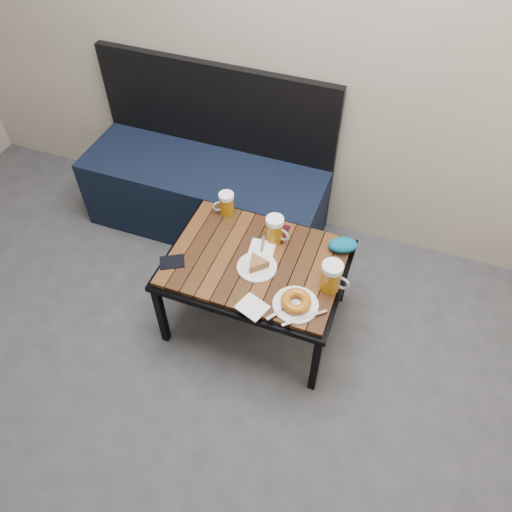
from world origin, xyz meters
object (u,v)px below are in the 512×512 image
(beer_mug_right, at_px, (332,277))
(knit_pouch, at_px, (343,245))
(beer_mug_left, at_px, (226,203))
(plate_pie, at_px, (257,265))
(passport_burgundy, at_px, (278,233))
(cafe_table, at_px, (256,266))
(passport_navy, at_px, (172,262))
(plate_bagel, at_px, (296,303))
(beer_mug_centre, at_px, (275,229))
(bench, at_px, (207,188))

(beer_mug_right, relative_size, knit_pouch, 1.07)
(beer_mug_left, distance_m, plate_pie, 0.40)
(passport_burgundy, bearing_deg, cafe_table, -99.50)
(cafe_table, distance_m, passport_navy, 0.39)
(plate_pie, xyz_separation_m, passport_burgundy, (0.02, 0.25, -0.02))
(beer_mug_left, bearing_deg, plate_pie, 99.72)
(beer_mug_left, bearing_deg, passport_burgundy, 137.39)
(passport_navy, bearing_deg, plate_pie, 75.89)
(plate_pie, bearing_deg, plate_bagel, -31.96)
(beer_mug_centre, bearing_deg, passport_burgundy, 102.71)
(plate_bagel, distance_m, passport_navy, 0.61)
(cafe_table, relative_size, beer_mug_right, 5.63)
(cafe_table, distance_m, plate_bagel, 0.32)
(bench, bearing_deg, beer_mug_left, -50.60)
(bench, height_order, plate_bagel, bench)
(plate_bagel, distance_m, knit_pouch, 0.41)
(plate_bagel, bearing_deg, passport_navy, 176.32)
(beer_mug_left, relative_size, plate_bagel, 0.51)
(bench, bearing_deg, beer_mug_right, -35.03)
(beer_mug_right, height_order, passport_navy, beer_mug_right)
(beer_mug_left, height_order, passport_navy, beer_mug_left)
(passport_navy, relative_size, knit_pouch, 0.81)
(beer_mug_left, height_order, passport_burgundy, beer_mug_left)
(plate_bagel, xyz_separation_m, knit_pouch, (0.11, 0.39, 0.01))
(beer_mug_left, bearing_deg, plate_bagel, 105.87)
(plate_bagel, bearing_deg, knit_pouch, 74.32)
(beer_mug_centre, height_order, beer_mug_right, beer_mug_right)
(passport_navy, bearing_deg, bench, 163.63)
(beer_mug_right, relative_size, passport_navy, 1.32)
(bench, relative_size, cafe_table, 1.67)
(beer_mug_right, height_order, plate_bagel, beer_mug_right)
(beer_mug_right, xyz_separation_m, passport_navy, (-0.72, -0.11, -0.07))
(cafe_table, bearing_deg, passport_navy, -157.67)
(beer_mug_centre, distance_m, passport_burgundy, 0.08)
(bench, relative_size, passport_navy, 12.36)
(beer_mug_left, bearing_deg, knit_pouch, 142.73)
(plate_bagel, height_order, passport_navy, plate_bagel)
(beer_mug_centre, distance_m, beer_mug_right, 0.38)
(passport_burgundy, bearing_deg, beer_mug_right, -34.72)
(plate_bagel, xyz_separation_m, passport_burgundy, (-0.21, 0.39, -0.02))
(beer_mug_left, xyz_separation_m, passport_navy, (-0.11, -0.40, -0.06))
(beer_mug_right, bearing_deg, plate_pie, -168.48)
(beer_mug_centre, relative_size, plate_bagel, 0.58)
(cafe_table, distance_m, knit_pouch, 0.42)
(knit_pouch, bearing_deg, beer_mug_centre, -171.43)
(beer_mug_left, xyz_separation_m, plate_bagel, (0.50, -0.44, -0.04))
(passport_burgundy, bearing_deg, plate_bagel, -59.98)
(beer_mug_centre, distance_m, knit_pouch, 0.33)
(beer_mug_left, bearing_deg, beer_mug_centre, 128.99)
(cafe_table, height_order, plate_bagel, plate_bagel)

